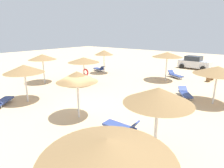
# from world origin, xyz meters

# --- Properties ---
(ground_plane) EXTENTS (80.00, 80.00, 0.00)m
(ground_plane) POSITION_xyz_m (0.00, 0.00, 0.00)
(ground_plane) COLOR #DBBA8C
(parasol_0) EXTENTS (2.57, 2.57, 2.91)m
(parasol_0) POSITION_xyz_m (5.41, -1.13, 2.60)
(parasol_0) COLOR silver
(parasol_0) RESTS_ON ground
(parasol_1) EXTENTS (2.97, 2.97, 2.91)m
(parasol_1) POSITION_xyz_m (0.78, 10.84, 2.65)
(parasol_1) COLOR silver
(parasol_1) RESTS_ON ground
(parasol_2) EXTENTS (3.08, 3.08, 2.64)m
(parasol_2) POSITION_xyz_m (5.99, 6.74, 2.37)
(parasol_2) COLOR silver
(parasol_2) RESTS_ON ground
(parasol_3) EXTENTS (2.24, 2.24, 2.77)m
(parasol_3) POSITION_xyz_m (-6.44, 9.60, 2.48)
(parasol_3) COLOR silver
(parasol_3) RESTS_ON ground
(parasol_4) EXTENTS (2.68, 2.68, 2.67)m
(parasol_4) POSITION_xyz_m (-4.50, -1.04, 2.38)
(parasol_4) COLOR silver
(parasol_4) RESTS_ON ground
(parasol_5) EXTENTS (3.19, 3.19, 2.57)m
(parasol_5) POSITION_xyz_m (5.75, -4.44, 2.30)
(parasol_5) COLOR silver
(parasol_5) RESTS_ON ground
(parasol_6) EXTENTS (2.33, 2.33, 2.74)m
(parasol_6) POSITION_xyz_m (0.31, -0.50, 2.43)
(parasol_6) COLOR silver
(parasol_6) RESTS_ON ground
(parasol_7) EXTENTS (2.91, 2.91, 2.57)m
(parasol_7) POSITION_xyz_m (-4.69, 4.70, 2.31)
(parasol_7) COLOR silver
(parasol_7) RESTS_ON ground
(parasol_8) EXTENTS (2.59, 2.59, 2.79)m
(parasol_8) POSITION_xyz_m (-8.17, 2.66, 2.52)
(parasol_8) COLOR silver
(parasol_8) RESTS_ON ground
(lounger_0) EXTENTS (1.86, 0.67, 0.81)m
(lounger_0) POSITION_xyz_m (3.28, -0.39, 0.33)
(lounger_0) COLOR #33478C
(lounger_0) RESTS_ON ground
(lounger_1) EXTENTS (1.96, 1.44, 0.74)m
(lounger_1) POSITION_xyz_m (1.10, 12.64, 0.32)
(lounger_1) COLOR #33478C
(lounger_1) RESTS_ON ground
(lounger_2) EXTENTS (1.58, 1.95, 0.64)m
(lounger_2) POSITION_xyz_m (3.99, 6.95, 0.31)
(lounger_2) COLOR #33478C
(lounger_2) RESTS_ON ground
(lounger_3) EXTENTS (1.96, 1.01, 0.77)m
(lounger_3) POSITION_xyz_m (-7.75, 10.19, 0.32)
(lounger_3) COLOR #33478C
(lounger_3) RESTS_ON ground
(lounger_4) EXTENTS (1.63, 1.89, 0.76)m
(lounger_4) POSITION_xyz_m (-5.15, -2.51, 0.32)
(lounger_4) COLOR #33478C
(lounger_4) RESTS_ON ground
(bench_0) EXTENTS (0.56, 1.53, 0.49)m
(bench_0) POSITION_xyz_m (4.40, 13.51, 0.35)
(bench_0) COLOR brown
(bench_0) RESTS_ON ground
(parked_car) EXTENTS (4.09, 2.16, 1.72)m
(parked_car) POSITION_xyz_m (1.20, 19.32, 0.82)
(parked_car) COLOR silver
(parked_car) RESTS_ON ground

